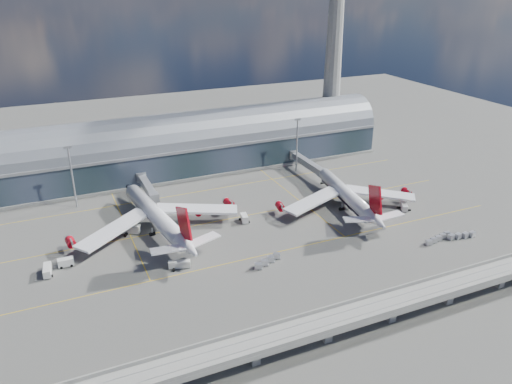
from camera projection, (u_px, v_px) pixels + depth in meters
name	position (u px, v px, depth m)	size (l,w,h in m)	color
ground	(244.00, 244.00, 173.47)	(500.00, 500.00, 0.00)	#474744
taxi_lines	(222.00, 218.00, 192.02)	(200.00, 80.12, 0.01)	gold
terminal	(180.00, 148.00, 234.40)	(200.00, 30.00, 28.00)	#202E35
control_tower	(334.00, 49.00, 254.18)	(19.00, 19.00, 103.00)	gray
guideway	(328.00, 323.00, 125.22)	(220.00, 8.50, 7.20)	gray
floodlight_mast_left	(72.00, 175.00, 195.62)	(3.00, 0.70, 25.70)	gray
floodlight_mast_right	(297.00, 144.00, 232.78)	(3.00, 0.70, 25.70)	gray
airliner_left	(157.00, 217.00, 179.39)	(63.55, 66.85, 20.37)	white
airliner_right	(347.00, 196.00, 198.80)	(58.02, 60.70, 19.30)	white
jet_bridge_left	(147.00, 186.00, 207.92)	(4.40, 28.00, 7.25)	gray
jet_bridge_right	(306.00, 162.00, 234.05)	(4.40, 32.00, 7.25)	gray
service_truck_0	(47.00, 270.00, 154.98)	(2.85, 6.84, 2.76)	beige
service_truck_1	(66.00, 262.00, 159.29)	(4.85, 2.45, 2.80)	beige
service_truck_2	(180.00, 264.00, 158.48)	(7.13, 3.84, 2.48)	beige
service_truck_3	(404.00, 207.00, 198.03)	(4.41, 5.77, 2.63)	beige
service_truck_4	(244.00, 218.00, 188.38)	(3.18, 5.25, 2.85)	beige
service_truck_5	(131.00, 229.00, 179.72)	(7.23, 5.56, 3.29)	beige
cargo_train_0	(267.00, 261.00, 160.91)	(11.26, 5.90, 1.90)	gray
cargo_train_1	(438.00, 238.00, 175.09)	(12.80, 4.27, 1.69)	gray
cargo_train_2	(462.00, 236.00, 176.71)	(11.18, 3.77, 1.84)	gray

